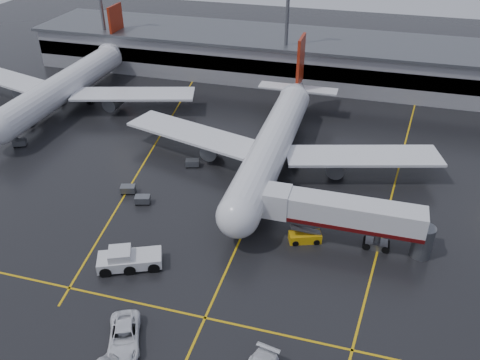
# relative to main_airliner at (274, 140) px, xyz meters

# --- Properties ---
(ground) EXTENTS (220.00, 220.00, 0.00)m
(ground) POSITION_rel_main_airliner_xyz_m (0.00, -9.70, -4.21)
(ground) COLOR black
(ground) RESTS_ON ground
(apron_line_centre) EXTENTS (0.25, 90.00, 0.02)m
(apron_line_centre) POSITION_rel_main_airliner_xyz_m (0.00, -9.70, -4.20)
(apron_line_centre) COLOR gold
(apron_line_centre) RESTS_ON ground
(apron_line_stop) EXTENTS (60.00, 0.25, 0.02)m
(apron_line_stop) POSITION_rel_main_airliner_xyz_m (0.00, -31.70, -4.20)
(apron_line_stop) COLOR gold
(apron_line_stop) RESTS_ON ground
(apron_line_left) EXTENTS (9.99, 69.35, 0.02)m
(apron_line_left) POSITION_rel_main_airliner_xyz_m (-20.00, 0.30, -4.20)
(apron_line_left) COLOR gold
(apron_line_left) RESTS_ON ground
(apron_line_right) EXTENTS (7.57, 69.64, 0.02)m
(apron_line_right) POSITION_rel_main_airliner_xyz_m (18.00, 0.30, -4.20)
(apron_line_right) COLOR gold
(apron_line_right) RESTS_ON ground
(terminal) EXTENTS (122.00, 19.00, 8.60)m
(terminal) POSITION_rel_main_airliner_xyz_m (0.00, 38.23, 0.11)
(terminal) COLOR gray
(terminal) RESTS_ON ground
(light_mast_left) EXTENTS (3.00, 1.20, 25.45)m
(light_mast_left) POSITION_rel_main_airliner_xyz_m (-45.00, 32.30, 10.27)
(light_mast_left) COLOR #595B60
(light_mast_left) RESTS_ON ground
(light_mast_mid) EXTENTS (3.00, 1.20, 25.45)m
(light_mast_mid) POSITION_rel_main_airliner_xyz_m (-5.00, 32.30, 10.27)
(light_mast_mid) COLOR #595B60
(light_mast_mid) RESTS_ON ground
(main_airliner) EXTENTS (48.80, 45.60, 14.10)m
(main_airliner) POSITION_rel_main_airliner_xyz_m (0.00, 0.00, 0.00)
(main_airliner) COLOR silver
(main_airliner) RESTS_ON ground
(second_airliner) EXTENTS (48.80, 45.60, 14.10)m
(second_airliner) POSITION_rel_main_airliner_xyz_m (-42.00, 12.00, 0.00)
(second_airliner) COLOR silver
(second_airliner) RESTS_ON ground
(jet_bridge) EXTENTS (19.90, 3.40, 6.05)m
(jet_bridge) POSITION_rel_main_airliner_xyz_m (11.87, -15.70, -0.28)
(jet_bridge) COLOR silver
(jet_bridge) RESTS_ON ground
(pushback_tractor) EXTENTS (7.65, 5.47, 2.54)m
(pushback_tractor) POSITION_rel_main_airliner_xyz_m (-10.86, -26.80, -3.20)
(pushback_tractor) COLOR silver
(pushback_tractor) RESTS_ON ground
(belt_loader) EXTENTS (4.16, 2.86, 2.43)m
(belt_loader) POSITION_rel_main_airliner_xyz_m (7.62, -16.84, -3.61)
(belt_loader) COLOR #D59C0C
(belt_loader) RESTS_ON ground
(service_van_a) EXTENTS (5.12, 6.83, 1.72)m
(service_van_a) POSITION_rel_main_airliner_xyz_m (-6.34, -36.67, -3.35)
(service_van_a) COLOR white
(service_van_a) RESTS_ON ground
(baggage_cart_a) EXTENTS (2.28, 1.80, 1.12)m
(baggage_cart_a) POSITION_rel_main_airliner_xyz_m (-14.76, -14.81, -3.58)
(baggage_cart_a) COLOR #595B60
(baggage_cart_a) RESTS_ON ground
(baggage_cart_b) EXTENTS (2.29, 1.82, 1.12)m
(baggage_cart_b) POSITION_rel_main_airliner_xyz_m (-17.80, -13.01, -3.58)
(baggage_cart_b) COLOR #595B60
(baggage_cart_b) RESTS_ON ground
(baggage_cart_c) EXTENTS (2.29, 1.81, 1.12)m
(baggage_cart_c) POSITION_rel_main_airliner_xyz_m (-11.73, -3.77, -3.58)
(baggage_cart_c) COLOR #595B60
(baggage_cart_c) RESTS_ON ground
(baggage_cart_d) EXTENTS (2.15, 1.54, 1.12)m
(baggage_cart_d) POSITION_rel_main_airliner_xyz_m (-44.56, 1.46, -3.58)
(baggage_cart_d) COLOR #595B60
(baggage_cart_d) RESTS_ON ground
(baggage_cart_e) EXTENTS (2.36, 2.03, 1.12)m
(baggage_cart_e) POSITION_rel_main_airliner_xyz_m (-41.02, -5.25, -3.58)
(baggage_cart_e) COLOR #595B60
(baggage_cart_e) RESTS_ON ground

